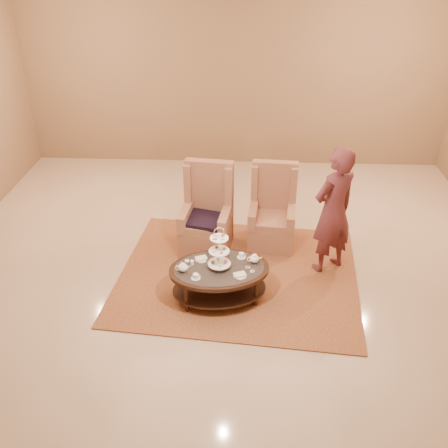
# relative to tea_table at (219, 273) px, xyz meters

# --- Properties ---
(ground) EXTENTS (8.00, 8.00, 0.00)m
(ground) POSITION_rel_tea_table_xyz_m (0.08, 0.37, -0.38)
(ground) COLOR beige
(ground) RESTS_ON ground
(ceiling) EXTENTS (8.00, 8.00, 0.02)m
(ceiling) POSITION_rel_tea_table_xyz_m (0.08, 0.37, -0.38)
(ceiling) COLOR white
(ceiling) RESTS_ON ground
(wall_back) EXTENTS (8.00, 0.04, 3.50)m
(wall_back) POSITION_rel_tea_table_xyz_m (0.08, 4.37, 1.37)
(wall_back) COLOR #937250
(wall_back) RESTS_ON ground
(rug) EXTENTS (3.39, 2.91, 0.02)m
(rug) POSITION_rel_tea_table_xyz_m (0.23, 0.50, -0.37)
(rug) COLOR #AC703D
(rug) RESTS_ON ground
(tea_table) EXTENTS (1.37, 1.06, 1.03)m
(tea_table) POSITION_rel_tea_table_xyz_m (0.00, 0.00, 0.00)
(tea_table) COLOR black
(tea_table) RESTS_ON ground
(armchair_left) EXTENTS (0.77, 0.79, 1.27)m
(armchair_left) POSITION_rel_tea_table_xyz_m (-0.24, 1.20, 0.05)
(armchair_left) COLOR #AB6F50
(armchair_left) RESTS_ON ground
(armchair_right) EXTENTS (0.71, 0.73, 1.21)m
(armchair_right) POSITION_rel_tea_table_xyz_m (0.70, 1.38, 0.03)
(armchair_right) COLOR #AB6F50
(armchair_right) RESTS_ON ground
(person) EXTENTS (0.78, 0.72, 1.78)m
(person) POSITION_rel_tea_table_xyz_m (1.44, 0.72, 0.51)
(person) COLOR brown
(person) RESTS_ON ground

